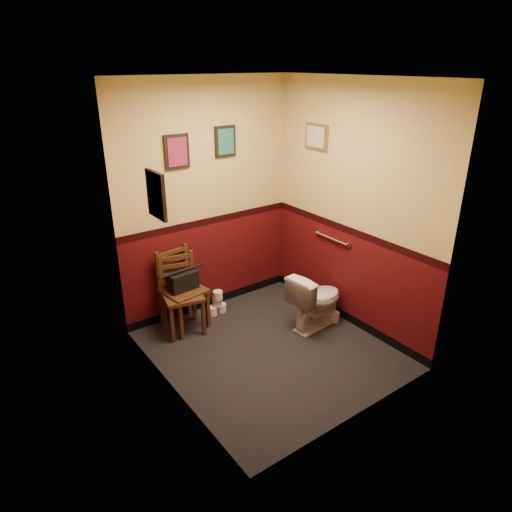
% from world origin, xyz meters
% --- Properties ---
extents(floor, '(2.20, 2.40, 0.00)m').
position_xyz_m(floor, '(0.00, 0.00, 0.00)').
color(floor, black).
rests_on(floor, ground).
extents(ceiling, '(2.20, 2.40, 0.00)m').
position_xyz_m(ceiling, '(0.00, 0.00, 2.70)').
color(ceiling, silver).
rests_on(ceiling, ground).
extents(wall_back, '(2.20, 0.00, 2.70)m').
position_xyz_m(wall_back, '(0.00, 1.20, 1.35)').
color(wall_back, '#470B0E').
rests_on(wall_back, ground).
extents(wall_front, '(2.20, 0.00, 2.70)m').
position_xyz_m(wall_front, '(0.00, -1.20, 1.35)').
color(wall_front, '#470B0E').
rests_on(wall_front, ground).
extents(wall_left, '(0.00, 2.40, 2.70)m').
position_xyz_m(wall_left, '(-1.10, 0.00, 1.35)').
color(wall_left, '#470B0E').
rests_on(wall_left, ground).
extents(wall_right, '(0.00, 2.40, 2.70)m').
position_xyz_m(wall_right, '(1.10, 0.00, 1.35)').
color(wall_right, '#470B0E').
rests_on(wall_right, ground).
extents(grab_bar, '(0.05, 0.56, 0.06)m').
position_xyz_m(grab_bar, '(1.07, 0.25, 0.95)').
color(grab_bar, silver).
rests_on(grab_bar, wall_right).
extents(framed_print_back_a, '(0.28, 0.04, 0.36)m').
position_xyz_m(framed_print_back_a, '(-0.35, 1.18, 1.95)').
color(framed_print_back_a, black).
rests_on(framed_print_back_a, wall_back).
extents(framed_print_back_b, '(0.26, 0.04, 0.34)m').
position_xyz_m(framed_print_back_b, '(0.25, 1.18, 2.00)').
color(framed_print_back_b, black).
rests_on(framed_print_back_b, wall_back).
extents(framed_print_left, '(0.04, 0.30, 0.38)m').
position_xyz_m(framed_print_left, '(-1.08, 0.10, 1.85)').
color(framed_print_left, black).
rests_on(framed_print_left, wall_left).
extents(framed_print_right, '(0.04, 0.34, 0.28)m').
position_xyz_m(framed_print_right, '(1.08, 0.60, 2.05)').
color(framed_print_right, olive).
rests_on(framed_print_right, wall_right).
extents(toilet, '(0.71, 0.44, 0.66)m').
position_xyz_m(toilet, '(0.72, 0.09, 0.33)').
color(toilet, white).
rests_on(toilet, floor).
extents(toilet_brush, '(0.11, 0.11, 0.41)m').
position_xyz_m(toilet_brush, '(0.97, 0.02, 0.07)').
color(toilet_brush, silver).
rests_on(toilet_brush, floor).
extents(chair_left, '(0.49, 0.49, 0.88)m').
position_xyz_m(chair_left, '(-0.54, 0.92, 0.44)').
color(chair_left, '#482B15').
rests_on(chair_left, floor).
extents(chair_right, '(0.48, 0.48, 0.92)m').
position_xyz_m(chair_right, '(-0.51, 0.98, 0.46)').
color(chair_right, '#482B15').
rests_on(chair_right, floor).
extents(handbag, '(0.34, 0.19, 0.24)m').
position_xyz_m(handbag, '(-0.50, 0.94, 0.59)').
color(handbag, black).
rests_on(handbag, chair_right).
extents(tp_stack, '(0.24, 0.14, 0.31)m').
position_xyz_m(tp_stack, '(-0.05, 0.98, 0.13)').
color(tp_stack, silver).
rests_on(tp_stack, floor).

